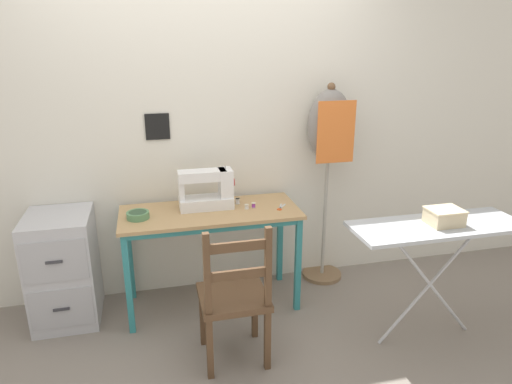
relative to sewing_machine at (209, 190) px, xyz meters
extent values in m
plane|color=gray|center=(0.00, -0.33, -0.87)|extent=(14.00, 14.00, 0.00)
cube|color=silver|center=(0.00, 0.27, 0.41)|extent=(10.00, 0.05, 2.55)
cube|color=black|center=(-0.32, 0.24, 0.42)|extent=(0.17, 0.01, 0.18)
cube|color=tan|center=(0.00, -0.06, -0.14)|extent=(1.24, 0.53, 0.02)
cube|color=teal|center=(0.00, -0.29, -0.17)|extent=(1.16, 0.03, 0.04)
cube|color=teal|center=(-0.58, -0.29, -0.51)|extent=(0.04, 0.04, 0.71)
cube|color=teal|center=(0.58, -0.29, -0.51)|extent=(0.04, 0.04, 0.71)
cube|color=teal|center=(-0.58, 0.16, -0.51)|extent=(0.04, 0.04, 0.71)
cube|color=teal|center=(0.58, 0.16, -0.51)|extent=(0.04, 0.04, 0.71)
cube|color=white|center=(-0.02, 0.00, -0.09)|extent=(0.37, 0.17, 0.08)
cube|color=white|center=(0.12, 0.00, 0.05)|extent=(0.09, 0.14, 0.20)
cube|color=white|center=(-0.04, 0.00, 0.11)|extent=(0.33, 0.13, 0.07)
cube|color=white|center=(-0.19, 0.00, 0.01)|extent=(0.04, 0.09, 0.13)
cylinder|color=#B22D2D|center=(0.17, 0.00, 0.05)|extent=(0.02, 0.06, 0.06)
cylinder|color=#99999E|center=(0.12, 0.00, 0.16)|extent=(0.01, 0.01, 0.02)
cylinder|color=#56895B|center=(-0.49, -0.09, -0.11)|extent=(0.15, 0.15, 0.05)
cylinder|color=#2F4B32|center=(-0.49, -0.09, -0.09)|extent=(0.12, 0.12, 0.01)
cube|color=silver|center=(0.50, -0.10, -0.13)|extent=(0.05, 0.10, 0.00)
cube|color=silver|center=(0.51, -0.11, -0.13)|extent=(0.07, 0.08, 0.00)
torus|color=#DB511E|center=(0.47, -0.16, -0.13)|extent=(0.03, 0.03, 0.01)
torus|color=#DB511E|center=(0.47, -0.16, -0.13)|extent=(0.03, 0.03, 0.01)
cylinder|color=silver|center=(0.21, 0.03, -0.11)|extent=(0.03, 0.03, 0.04)
cylinder|color=beige|center=(0.21, 0.03, -0.09)|extent=(0.04, 0.04, 0.00)
cylinder|color=beige|center=(0.21, 0.03, -0.13)|extent=(0.04, 0.04, 0.00)
cylinder|color=silver|center=(0.25, -0.09, -0.11)|extent=(0.03, 0.03, 0.03)
cylinder|color=beige|center=(0.25, -0.09, -0.10)|extent=(0.03, 0.03, 0.00)
cylinder|color=beige|center=(0.25, -0.09, -0.13)|extent=(0.03, 0.03, 0.00)
cylinder|color=purple|center=(0.31, -0.07, -0.11)|extent=(0.02, 0.02, 0.04)
cylinder|color=beige|center=(0.31, -0.07, -0.10)|extent=(0.03, 0.03, 0.00)
cylinder|color=beige|center=(0.31, -0.07, -0.13)|extent=(0.03, 0.03, 0.00)
cube|color=#513823|center=(0.03, -0.69, -0.45)|extent=(0.40, 0.38, 0.04)
cube|color=#513823|center=(-0.14, -0.53, -0.67)|extent=(0.04, 0.04, 0.39)
cube|color=#513823|center=(0.20, -0.53, -0.67)|extent=(0.04, 0.04, 0.39)
cube|color=#513823|center=(-0.14, -0.85, -0.67)|extent=(0.04, 0.04, 0.39)
cube|color=#513823|center=(0.20, -0.85, -0.67)|extent=(0.04, 0.04, 0.39)
cube|color=#513823|center=(-0.14, -0.85, -0.19)|extent=(0.04, 0.04, 0.48)
cube|color=#513823|center=(0.20, -0.85, -0.19)|extent=(0.04, 0.04, 0.48)
cube|color=#513823|center=(0.03, -0.85, -0.05)|extent=(0.34, 0.02, 0.06)
cube|color=#513823|center=(0.03, -0.85, -0.22)|extent=(0.34, 0.02, 0.06)
cube|color=#B7B7BC|center=(-1.01, 0.00, -0.48)|extent=(0.42, 0.48, 0.77)
cube|color=#A8A8AD|center=(-1.01, -0.24, -0.31)|extent=(0.39, 0.01, 0.28)
cube|color=#333338|center=(-1.01, -0.25, -0.31)|extent=(0.10, 0.01, 0.02)
cube|color=#A8A8AD|center=(-1.01, -0.24, -0.65)|extent=(0.39, 0.01, 0.28)
cube|color=#333338|center=(-1.01, -0.25, -0.65)|extent=(0.10, 0.01, 0.02)
cylinder|color=#846647|center=(0.94, 0.13, -0.85)|extent=(0.32, 0.32, 0.03)
cylinder|color=#ADA89E|center=(0.94, 0.13, -0.32)|extent=(0.03, 0.03, 1.04)
ellipsoid|color=gray|center=(0.94, 0.13, 0.39)|extent=(0.34, 0.24, 0.54)
sphere|color=brown|center=(0.94, 0.13, 0.68)|extent=(0.06, 0.06, 0.06)
cube|color=orange|center=(0.94, 0.00, 0.37)|extent=(0.29, 0.01, 0.45)
cube|color=#ADB2B7|center=(1.29, -0.79, -0.08)|extent=(1.08, 0.38, 0.02)
cylinder|color=#B7B7BC|center=(1.29, -0.79, -0.48)|extent=(0.66, 0.02, 0.79)
cylinder|color=#B7B7BC|center=(1.29, -0.79, -0.48)|extent=(0.66, 0.02, 0.79)
cube|color=beige|center=(1.32, -0.80, -0.02)|extent=(0.20, 0.16, 0.09)
cube|color=beige|center=(1.32, -0.80, 0.03)|extent=(0.21, 0.17, 0.01)
camera|label=1|loc=(-0.39, -3.02, 1.00)|focal=32.00mm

